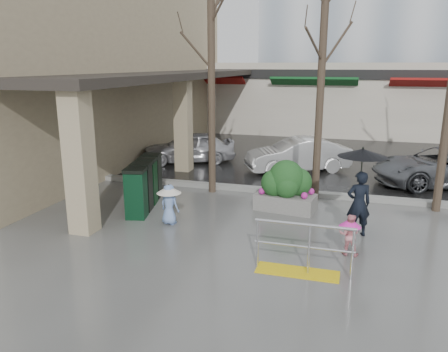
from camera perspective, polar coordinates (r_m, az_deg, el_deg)
The scene contains 19 objects.
ground at distance 10.08m, azimuth 3.00°, elevation -8.55°, with size 120.00×120.00×0.00m, color #51514F.
street_asphalt at distance 31.36m, azimuth 12.57°, elevation 6.89°, with size 120.00×36.00×0.01m, color black.
curb at distance 13.76m, azimuth 6.93°, elevation -1.96°, with size 120.00×0.30×0.15m, color gray.
near_building at distance 20.35m, azimuth -17.18°, elevation 14.00°, with size 6.00×18.00×8.00m, color tan.
canopy_slab at distance 18.40m, azimuth -5.79°, elevation 13.40°, with size 2.80×18.00×0.25m, color #2D2823.
pillar_front at distance 10.68m, azimuth -18.34°, elevation 1.89°, with size 0.55×0.55×3.50m, color tan.
pillar_back at distance 16.35m, azimuth -5.34°, elevation 6.70°, with size 0.55×0.55×3.50m, color tan.
storefront_row at distance 27.07m, azimuth 16.44°, elevation 9.79°, with size 34.00×6.74×4.00m.
handrail at distance 8.64m, azimuth 10.06°, elevation -10.12°, with size 1.90×0.50×1.03m.
tree_west at distance 13.34m, azimuth -1.70°, elevation 19.37°, with size 3.20×3.20×6.80m.
tree_midwest at distance 12.74m, azimuth 13.01°, elevation 19.95°, with size 3.20×3.20×7.00m.
woman at distance 10.50m, azimuth 17.37°, elevation -0.95°, with size 1.11×1.11×2.13m.
child_pink at distance 9.61m, azimuth 16.08°, elevation -7.04°, with size 0.46×0.46×0.90m.
child_blue at distance 11.03m, azimuth -7.18°, elevation -3.13°, with size 0.62×0.62×1.04m.
planter at distance 12.09m, azimuth 8.13°, elevation -1.35°, with size 1.71×1.03×1.41m.
news_boxes at distance 12.46m, azimuth -10.33°, elevation -1.01°, with size 1.05×2.44×1.33m.
car_a at distance 17.92m, azimuth -4.57°, elevation 3.76°, with size 1.49×3.70×1.26m, color #B2B1B6.
car_b at distance 16.58m, azimuth 9.57°, elevation 2.74°, with size 1.33×3.82×1.26m, color silver.
car_c at distance 16.18m, azimuth 26.73°, elevation 1.09°, with size 2.09×4.53×1.26m, color slate.
Camera 1 is at (2.13, -9.04, 3.93)m, focal length 35.00 mm.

